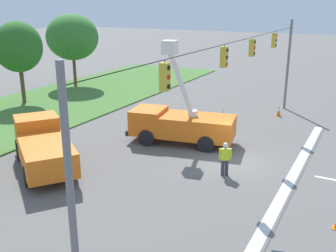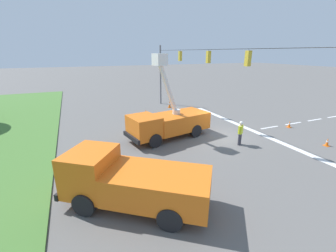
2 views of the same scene
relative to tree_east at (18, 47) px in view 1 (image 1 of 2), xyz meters
The scene contains 11 objects.
ground_plane 21.51m from the tree_east, 101.21° to the right, with size 200.00×200.00×0.00m, color #605E5B.
grass_verge 6.81m from the tree_east, 147.97° to the right, with size 56.00×12.00×0.10m, color #477533.
lane_markings 26.14m from the tree_east, 99.12° to the right, with size 17.60×15.25×0.01m.
signal_gantry 20.96m from the tree_east, 101.33° to the right, with size 26.20×0.33×7.20m.
tree_east is the anchor object (origin of this frame).
tree_far_east 8.04m from the tree_east, ahead, with size 5.06×5.47×7.42m.
utility_truck_bucket_lift 17.17m from the tree_east, 99.33° to the right, with size 3.60×6.88×6.32m.
utility_truck_support_near 15.72m from the tree_east, 129.02° to the right, with size 5.67×6.47×2.37m.
road_worker 21.99m from the tree_east, 106.40° to the right, with size 0.41×0.57×1.77m.
traffic_cone_foreground_left 22.07m from the tree_east, 72.92° to the right, with size 0.36×0.36×0.82m.
traffic_cone_mid_left 18.00m from the tree_east, 76.44° to the right, with size 0.36×0.36×0.66m.
Camera 1 is at (-19.66, -6.27, 8.41)m, focal length 42.00 mm.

